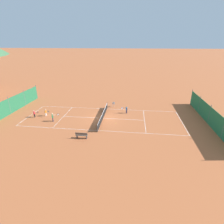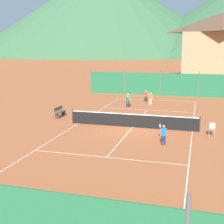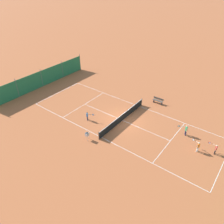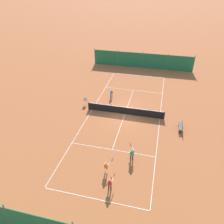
{
  "view_description": "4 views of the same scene",
  "coord_description": "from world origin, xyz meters",
  "views": [
    {
      "loc": [
        -24.58,
        -4.39,
        11.14
      ],
      "look_at": [
        -0.12,
        -1.43,
        1.17
      ],
      "focal_mm": 28.0,
      "sensor_mm": 36.0,
      "label": 1
    },
    {
      "loc": [
        4.37,
        -20.93,
        5.54
      ],
      "look_at": [
        -1.74,
        0.83,
        0.83
      ],
      "focal_mm": 50.0,
      "sensor_mm": 36.0,
      "label": 2
    },
    {
      "loc": [
        18.35,
        12.25,
        15.92
      ],
      "look_at": [
        0.95,
        -0.93,
        1.38
      ],
      "focal_mm": 35.0,
      "sensor_mm": 36.0,
      "label": 3
    },
    {
      "loc": [
        -3.67,
        21.49,
        14.18
      ],
      "look_at": [
        1.05,
        2.18,
        1.47
      ],
      "focal_mm": 35.0,
      "sensor_mm": 36.0,
      "label": 4
    }
  ],
  "objects": [
    {
      "name": "player_near_baseline",
      "position": [
        -0.9,
        10.77,
        0.68
      ],
      "size": [
        0.41,
        0.98,
        1.17
      ],
      "color": "black",
      "rests_on": "ground"
    },
    {
      "name": "player_far_service",
      "position": [
        -1.99,
        7.24,
        0.76
      ],
      "size": [
        0.56,
        1.07,
        1.3
      ],
      "color": "#23284C",
      "rests_on": "ground"
    },
    {
      "name": "tennis_ball_mid_court",
      "position": [
        -4.1,
        -0.61,
        0.03
      ],
      "size": [
        0.07,
        0.07,
        0.07
      ],
      "primitive_type": "sphere",
      "color": "#CCE033",
      "rests_on": "ground"
    },
    {
      "name": "tennis_ball_alley_right",
      "position": [
        -1.59,
        -2.13,
        0.03
      ],
      "size": [
        0.07,
        0.07,
        0.07
      ],
      "primitive_type": "sphere",
      "color": "#CCE033",
      "rests_on": "ground"
    },
    {
      "name": "courtside_bench",
      "position": [
        -6.34,
        1.59,
        0.45
      ],
      "size": [
        0.36,
        1.5,
        0.84
      ],
      "color": "#51473D",
      "rests_on": "ground"
    },
    {
      "name": "windscreen_fence_far",
      "position": [
        -0.0,
        15.5,
        1.31
      ],
      "size": [
        17.28,
        0.08,
        2.9
      ],
      "color": "#236B42",
      "rests_on": "ground"
    },
    {
      "name": "player_far_baseline",
      "position": [
        2.53,
        -3.5,
        0.7
      ],
      "size": [
        0.54,
        1.0,
        1.19
      ],
      "color": "#23284C",
      "rests_on": "ground"
    },
    {
      "name": "windscreen_fence_near",
      "position": [
        -0.0,
        -15.5,
        1.31
      ],
      "size": [
        17.28,
        0.08,
        2.9
      ],
      "color": "#236B42",
      "rests_on": "ground"
    },
    {
      "name": "player_near_service",
      "position": [
        -0.2,
        9.23,
        0.69
      ],
      "size": [
        0.62,
        0.94,
        1.19
      ],
      "color": "white",
      "rests_on": "ground"
    },
    {
      "name": "tennis_net",
      "position": [
        0.0,
        0.0,
        0.5
      ],
      "size": [
        9.18,
        0.08,
        1.06
      ],
      "color": "#2D2D2D",
      "rests_on": "ground"
    },
    {
      "name": "ball_hopper",
      "position": [
        5.3,
        -1.04,
        0.66
      ],
      "size": [
        0.36,
        0.36,
        0.89
      ],
      "color": "#B7B7BC",
      "rests_on": "ground"
    },
    {
      "name": "court_line_markings",
      "position": [
        0.0,
        0.0,
        0.0
      ],
      "size": [
        8.25,
        23.85,
        0.01
      ],
      "color": "white",
      "rests_on": "ground"
    },
    {
      "name": "ground_plane",
      "position": [
        0.0,
        0.0,
        0.0
      ],
      "size": [
        600.0,
        600.0,
        0.0
      ],
      "primitive_type": "plane",
      "color": "#B25B33"
    },
    {
      "name": "tennis_ball_far_corner",
      "position": [
        0.64,
        1.62,
        0.03
      ],
      "size": [
        0.07,
        0.07,
        0.07
      ],
      "primitive_type": "sphere",
      "color": "#CCE033",
      "rests_on": "ground"
    }
  ]
}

